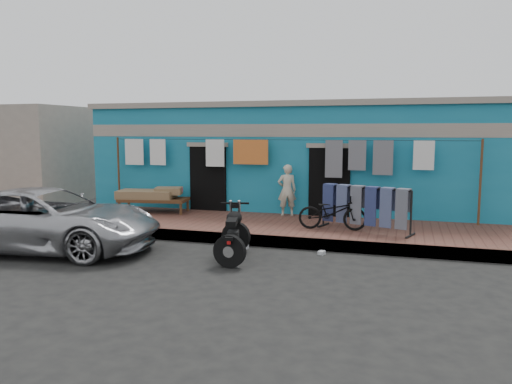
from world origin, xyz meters
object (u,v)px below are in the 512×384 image
object	(u,v)px
bicycle	(332,208)
jeans_rack	(365,208)
car	(46,219)
motorcycle	(233,232)
charpoy	(154,200)
seated_person	(287,190)

from	to	relation	value
bicycle	jeans_rack	bearing A→B (deg)	-90.33
car	motorcycle	xyz separation A→B (m)	(4.02, 0.50, -0.15)
motorcycle	charpoy	world-z (taller)	motorcycle
seated_person	bicycle	distance (m)	2.14
seated_person	jeans_rack	size ratio (longest dim) A/B	0.62
car	motorcycle	size ratio (longest dim) A/B	2.79
motorcycle	jeans_rack	world-z (taller)	jeans_rack
bicycle	charpoy	distance (m)	5.30
seated_person	motorcycle	distance (m)	3.87
seated_person	charpoy	xyz separation A→B (m)	(-3.74, -0.52, -0.36)
car	charpoy	size ratio (longest dim) A/B	2.30
charpoy	car	bearing A→B (deg)	-96.98
jeans_rack	seated_person	bearing A→B (deg)	145.61
seated_person	motorcycle	world-z (taller)	seated_person
car	jeans_rack	distance (m)	7.01
seated_person	bicycle	size ratio (longest dim) A/B	0.90
jeans_rack	charpoy	bearing A→B (deg)	170.57
car	bicycle	size ratio (longest dim) A/B	3.14
car	jeans_rack	xyz separation A→B (m)	(6.40, 2.84, 0.10)
car	motorcycle	world-z (taller)	car
jeans_rack	motorcycle	bearing A→B (deg)	-135.47
car	jeans_rack	size ratio (longest dim) A/B	2.16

